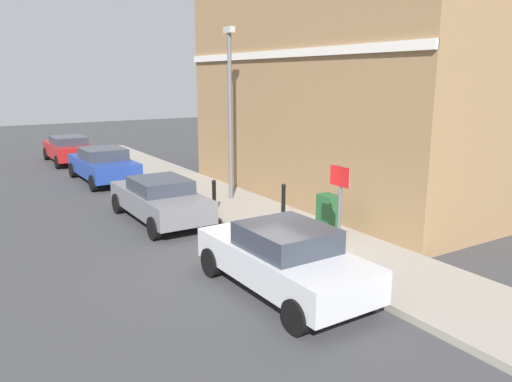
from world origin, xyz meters
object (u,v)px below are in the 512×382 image
object	(u,v)px
street_sign	(339,200)
bollard_near_cabinet	(283,200)
bollard_far_kerb	(214,195)
car_silver	(284,258)
car_red	(68,149)
utility_cabinet	(328,218)
lamppost	(230,107)
car_blue	(103,164)
car_grey	(160,199)

from	to	relation	value
street_sign	bollard_near_cabinet	bearing A→B (deg)	72.08
bollard_far_kerb	street_sign	bearing A→B (deg)	-87.54
car_silver	car_red	bearing A→B (deg)	-0.34
utility_cabinet	lamppost	xyz separation A→B (m)	(-0.04, 5.14, 2.62)
car_blue	utility_cabinet	size ratio (longest dim) A/B	3.81
car_red	car_blue	bearing A→B (deg)	-177.64
car_red	utility_cabinet	bearing A→B (deg)	-169.34
car_silver	lamppost	distance (m)	8.02
car_blue	bollard_near_cabinet	size ratio (longest dim) A/B	4.22
car_silver	car_blue	size ratio (longest dim) A/B	0.95
car_red	street_sign	world-z (taller)	street_sign
bollard_far_kerb	lamppost	bearing A→B (deg)	44.94
car_grey	utility_cabinet	bearing A→B (deg)	-144.94
car_red	bollard_near_cabinet	size ratio (longest dim) A/B	4.03
car_silver	lamppost	world-z (taller)	lamppost
utility_cabinet	street_sign	size ratio (longest dim) A/B	0.50
lamppost	utility_cabinet	bearing A→B (deg)	-89.59
utility_cabinet	car_blue	bearing A→B (deg)	104.28
bollard_far_kerb	car_grey	bearing A→B (deg)	164.67
car_red	lamppost	distance (m)	12.19
bollard_far_kerb	lamppost	xyz separation A→B (m)	(1.35, 1.35, 2.60)
car_silver	lamppost	size ratio (longest dim) A/B	0.73
car_grey	street_sign	world-z (taller)	street_sign
car_grey	bollard_far_kerb	bearing A→B (deg)	-105.52
car_grey	bollard_far_kerb	world-z (taller)	car_grey
utility_cabinet	bollard_far_kerb	xyz separation A→B (m)	(-1.39, 3.80, 0.02)
car_red	bollard_near_cabinet	distance (m)	14.84
bollard_near_cabinet	car_red	bearing A→B (deg)	102.01
car_silver	utility_cabinet	size ratio (longest dim) A/B	3.63
bollard_near_cabinet	street_sign	size ratio (longest dim) A/B	0.45
car_grey	street_sign	distance (m)	6.29
car_grey	car_red	xyz separation A→B (m)	(0.01, 12.45, 0.02)
utility_cabinet	bollard_far_kerb	world-z (taller)	utility_cabinet
car_silver	car_blue	distance (m)	12.95
car_grey	lamppost	bearing A→B (deg)	-73.12
car_red	lamppost	size ratio (longest dim) A/B	0.73
car_silver	street_sign	world-z (taller)	street_sign
car_red	lamppost	world-z (taller)	lamppost
car_grey	bollard_near_cabinet	xyz separation A→B (m)	(3.09, -2.06, -0.00)
car_grey	bollard_far_kerb	size ratio (longest dim) A/B	4.13
car_silver	car_red	xyz separation A→B (m)	(-0.19, 18.62, -0.00)
car_grey	car_red	world-z (taller)	car_red
car_grey	car_blue	world-z (taller)	car_blue
bollard_near_cabinet	bollard_far_kerb	xyz separation A→B (m)	(-1.49, 1.62, 0.00)
car_red	street_sign	distance (m)	18.50
utility_cabinet	street_sign	xyz separation A→B (m)	(-1.15, -1.70, 0.98)
car_silver	car_red	distance (m)	18.62
car_blue	lamppost	size ratio (longest dim) A/B	0.77
bollard_near_cabinet	lamppost	size ratio (longest dim) A/B	0.18
car_grey	utility_cabinet	world-z (taller)	car_grey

